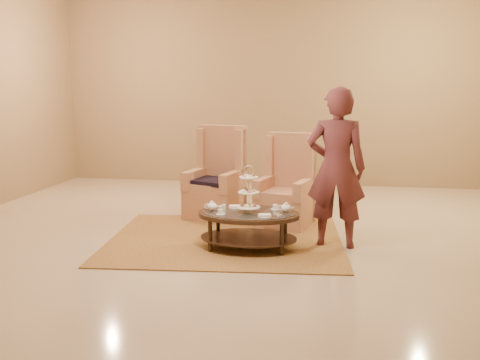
% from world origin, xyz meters
% --- Properties ---
extents(ground, '(8.00, 8.00, 0.00)m').
position_xyz_m(ground, '(0.00, 0.00, 0.00)').
color(ground, '#C3AE91').
rests_on(ground, ground).
extents(ceiling, '(8.00, 8.00, 0.02)m').
position_xyz_m(ceiling, '(0.00, 0.00, 0.00)').
color(ceiling, silver).
rests_on(ceiling, ground).
extents(wall_back, '(8.00, 0.04, 3.50)m').
position_xyz_m(wall_back, '(0.00, 4.00, 1.75)').
color(wall_back, '#8E734D').
rests_on(wall_back, ground).
extents(rug, '(2.94, 2.52, 0.01)m').
position_xyz_m(rug, '(-0.16, 0.08, 0.01)').
color(rug, '#A67E3B').
rests_on(rug, ground).
extents(tea_table, '(1.16, 0.80, 0.96)m').
position_xyz_m(tea_table, '(0.17, -0.23, 0.35)').
color(tea_table, black).
rests_on(tea_table, ground).
extents(armchair_left, '(0.83, 0.85, 1.28)m').
position_xyz_m(armchair_left, '(-0.50, 1.24, 0.43)').
color(armchair_left, tan).
rests_on(armchair_left, ground).
extents(armchair_right, '(0.80, 0.82, 1.22)m').
position_xyz_m(armchair_right, '(0.50, 0.95, 0.41)').
color(armchair_right, tan).
rests_on(armchair_right, ground).
extents(person, '(0.68, 0.46, 1.82)m').
position_xyz_m(person, '(1.12, 0.05, 0.91)').
color(person, '#522326').
rests_on(person, ground).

